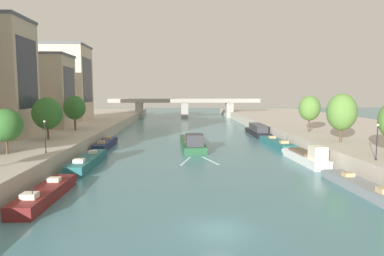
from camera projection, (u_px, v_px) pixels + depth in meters
The scene contains 22 objects.
ground_plane at pixel (219, 231), 24.77m from camera, with size 400.00×400.00×0.00m, color teal.
quay_left at pixel (34, 131), 77.70m from camera, with size 36.00×170.00×2.44m, color #B7AD9E.
quay_right at pixel (339, 130), 80.87m from camera, with size 36.00×170.00×2.44m, color #B7AD9E.
barge_midriver at pixel (192, 142), 62.52m from camera, with size 4.36×18.88×3.10m.
wake_behind_barge at pixel (198, 161), 50.21m from camera, with size 5.60×5.96×0.03m.
moored_boat_left_gap_after at pixel (46, 193), 31.95m from camera, with size 2.58×12.00×2.28m.
moored_boat_left_end at pixel (88, 161), 46.56m from camera, with size 2.63×13.98×2.40m.
moored_boat_left_midway at pixel (106, 144), 62.51m from camera, with size 2.18×12.96×2.35m.
moored_boat_right_downstream at pixel (361, 186), 34.59m from camera, with size 2.76×13.27×2.08m.
moored_boat_right_far at pixel (306, 157), 48.62m from camera, with size 2.90×12.71×3.02m.
moored_boat_right_upstream at pixel (277, 143), 64.07m from camera, with size 3.03×14.81×2.22m.
moored_boat_right_gap_after at pixel (258, 130), 80.61m from camera, with size 3.47×16.06×2.62m.
tree_left_third at pixel (6, 125), 41.90m from camera, with size 4.07×4.07×5.70m.
tree_left_distant at pixel (47, 113), 54.84m from camera, with size 4.77×4.77×6.91m.
tree_left_by_lamp at pixel (75, 108), 68.28m from camera, with size 4.34×4.34×7.08m.
tree_right_by_lamp at pixel (342, 112), 51.82m from camera, with size 4.49×4.49×7.54m.
tree_right_nearest at pixel (310, 108), 65.79m from camera, with size 4.09×4.09×7.07m.
lamppost_left_bank at pixel (45, 135), 42.73m from camera, with size 0.28×0.28×4.18m.
lamppost_right_bank at pixel (377, 140), 38.17m from camera, with size 0.28×0.28×4.17m.
building_left_tall at pixel (33, 91), 73.32m from camera, with size 16.37×9.68×15.98m.
building_left_corner at pixel (64, 83), 93.43m from camera, with size 13.56×12.18×20.67m.
bridge_far at pixel (185, 106), 134.12m from camera, with size 59.96×4.40×7.64m.
Camera 1 is at (-3.01, -23.73, 10.13)m, focal length 31.53 mm.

